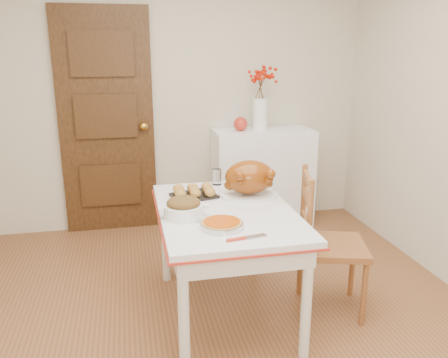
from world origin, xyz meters
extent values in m
cube|color=brown|center=(0.00, 0.00, 0.00)|extent=(3.50, 4.00, 0.00)
cube|color=beige|center=(0.00, 2.00, 1.25)|extent=(3.50, 0.00, 2.50)
cube|color=black|center=(-0.70, 1.97, 1.03)|extent=(0.85, 0.06, 2.06)
cube|color=white|center=(0.75, 1.78, 0.47)|extent=(0.95, 0.42, 0.95)
sphere|color=#B42B1C|center=(0.52, 1.78, 1.01)|extent=(0.13, 0.13, 0.13)
cylinder|color=#AE3E04|center=(-0.04, -0.01, 0.76)|extent=(0.27, 0.27, 0.05)
cylinder|color=white|center=(0.10, 0.81, 0.79)|extent=(0.07, 0.07, 0.12)
camera|label=1|loc=(-0.52, -2.34, 1.71)|focal=36.65mm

